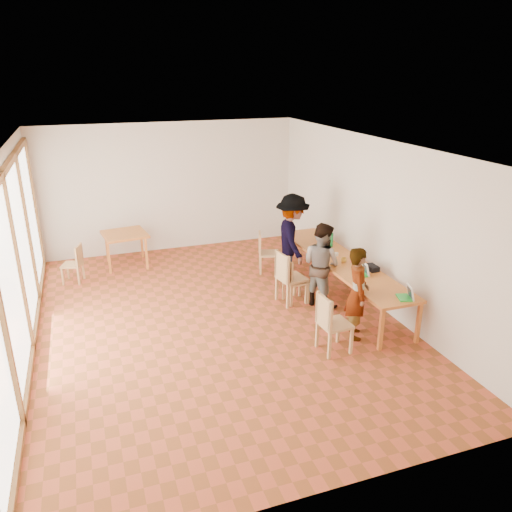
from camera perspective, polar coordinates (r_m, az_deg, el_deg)
The scene contains 25 objects.
ground at distance 8.77m, azimuth -4.62°, elevation -7.39°, with size 8.00×8.00×0.00m, color #AF482A.
wall_back at distance 11.96m, azimuth -9.82°, elevation 7.71°, with size 6.00×0.10×3.00m, color beige.
wall_front at distance 4.77m, azimuth 7.64°, elevation -12.75°, with size 6.00×0.10×3.00m, color beige.
wall_right at distance 9.34m, azimuth 13.22°, elevation 3.83°, with size 0.10×8.00×3.00m, color beige.
window_wall at distance 8.03m, azimuth -25.81°, elevation -0.48°, with size 0.10×8.00×3.00m, color white.
ceiling at distance 7.83m, azimuth -5.27°, elevation 12.54°, with size 6.00×8.00×0.04m, color white.
communal_table at distance 9.48m, azimuth 9.73°, elevation -0.75°, with size 0.80×4.00×0.75m.
side_table at distance 11.28m, azimuth -14.77°, elevation 2.16°, with size 0.90×0.90×0.75m.
chair_near at distance 7.66m, azimuth 8.39°, elevation -6.99°, with size 0.47×0.47×0.51m.
chair_mid at distance 9.21m, azimuth 4.10°, elevation -2.29°, with size 0.43×0.43×0.46m.
chair_far at distance 9.14m, azimuth 3.56°, elevation -1.88°, with size 0.53×0.53×0.54m.
chair_empty at distance 10.60m, azimuth 0.92°, elevation 0.89°, with size 0.51×0.51×0.46m.
chair_spare at distance 10.72m, azimuth -19.93°, elevation -0.40°, with size 0.47×0.47×0.43m.
person_near at distance 8.11m, azimuth 11.51°, elevation -4.18°, with size 0.56×0.37×1.53m, color gray.
person_mid at distance 9.10m, azimuth 7.47°, elevation -0.98°, with size 0.76×0.59×1.57m, color gray.
person_far at distance 10.04m, azimuth 4.15°, elevation 1.98°, with size 1.18×0.68×1.82m, color gray.
laptop_near at distance 8.13m, azimuth 16.88°, elevation -4.28°, with size 0.29×0.30×0.22m.
laptop_mid at distance 8.86m, azimuth 12.11°, elevation -1.71°, with size 0.28×0.30×0.23m.
laptop_far at distance 10.18m, azimuth 7.75°, elevation 1.48°, with size 0.28×0.29×0.20m.
yellow_mug at distance 9.36m, azimuth 9.98°, elevation -0.46°, with size 0.11×0.11×0.09m, color gold.
green_bottle at distance 10.12m, azimuth 8.61°, elevation 1.84°, with size 0.07×0.07×0.28m, color #167638.
clear_glass at distance 9.81m, azimuth 8.54°, elevation 0.64°, with size 0.07×0.07×0.09m, color silver.
condiment_cup at distance 9.67m, azimuth 9.17°, elevation 0.20°, with size 0.08×0.08×0.06m, color white.
pink_phone at distance 9.39m, azimuth 10.99°, elevation -0.70°, with size 0.05×0.10×0.01m, color #D44669.
black_pouch at distance 9.10m, azimuth 13.13°, elevation -1.31°, with size 0.16×0.26×0.09m, color black.
Camera 1 is at (-1.88, -7.52, 4.10)m, focal length 35.00 mm.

